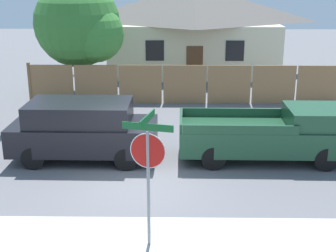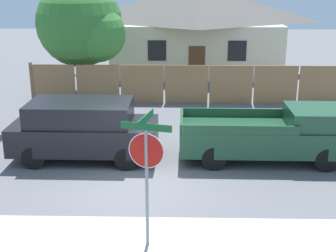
{
  "view_description": "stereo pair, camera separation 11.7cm",
  "coord_description": "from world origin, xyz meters",
  "px_view_note": "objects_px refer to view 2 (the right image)",
  "views": [
    {
      "loc": [
        1.15,
        -12.19,
        5.66
      ],
      "look_at": [
        0.97,
        0.34,
        1.6
      ],
      "focal_mm": 50.0,
      "sensor_mm": 36.0,
      "label": 1
    },
    {
      "loc": [
        1.27,
        -12.19,
        5.66
      ],
      "look_at": [
        0.97,
        0.34,
        1.6
      ],
      "focal_mm": 50.0,
      "sensor_mm": 36.0,
      "label": 2
    }
  ],
  "objects_px": {
    "orange_pickup": "(273,134)",
    "house": "(196,28)",
    "stop_sign": "(146,158)",
    "oak_tree": "(83,26)",
    "red_suv": "(84,128)"
  },
  "relations": [
    {
      "from": "oak_tree",
      "to": "stop_sign",
      "type": "bearing_deg",
      "value": -73.84
    },
    {
      "from": "house",
      "to": "oak_tree",
      "type": "bearing_deg",
      "value": -133.38
    },
    {
      "from": "house",
      "to": "red_suv",
      "type": "distance_m",
      "value": 14.94
    },
    {
      "from": "oak_tree",
      "to": "stop_sign",
      "type": "relative_size",
      "value": 1.85
    },
    {
      "from": "oak_tree",
      "to": "red_suv",
      "type": "relative_size",
      "value": 1.2
    },
    {
      "from": "oak_tree",
      "to": "red_suv",
      "type": "bearing_deg",
      "value": -79.58
    },
    {
      "from": "oak_tree",
      "to": "orange_pickup",
      "type": "bearing_deg",
      "value": -48.16
    },
    {
      "from": "red_suv",
      "to": "stop_sign",
      "type": "distance_m",
      "value": 5.64
    },
    {
      "from": "oak_tree",
      "to": "stop_sign",
      "type": "xyz_separation_m",
      "value": [
        3.91,
        -13.48,
        -1.32
      ]
    },
    {
      "from": "oak_tree",
      "to": "red_suv",
      "type": "height_order",
      "value": "oak_tree"
    },
    {
      "from": "orange_pickup",
      "to": "house",
      "type": "bearing_deg",
      "value": 98.83
    },
    {
      "from": "red_suv",
      "to": "stop_sign",
      "type": "bearing_deg",
      "value": -64.23
    },
    {
      "from": "orange_pickup",
      "to": "red_suv",
      "type": "bearing_deg",
      "value": -179.31
    },
    {
      "from": "orange_pickup",
      "to": "stop_sign",
      "type": "xyz_separation_m",
      "value": [
        -3.66,
        -5.03,
        1.17
      ]
    },
    {
      "from": "oak_tree",
      "to": "orange_pickup",
      "type": "xyz_separation_m",
      "value": [
        7.57,
        -8.46,
        -2.49
      ]
    }
  ]
}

